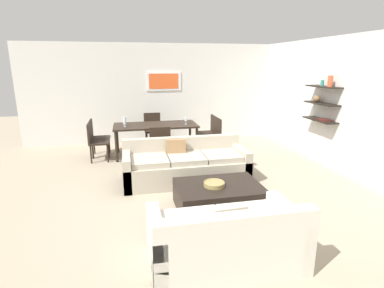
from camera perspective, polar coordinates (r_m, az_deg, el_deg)
The scene contains 17 objects.
ground_plane at distance 5.58m, azimuth 0.72°, elevation -7.97°, with size 18.00×18.00×0.00m, color tan.
back_wall_unit at distance 8.70m, azimuth -2.57°, elevation 9.51°, with size 8.40×0.09×2.70m.
right_wall_shelf_unit at distance 7.04m, azimuth 24.52°, elevation 6.90°, with size 0.34×8.20×2.70m.
sofa_beige at distance 5.76m, azimuth -1.25°, elevation -4.12°, with size 2.30×0.90×0.78m.
loveseat_white at distance 3.51m, azimuth 6.37°, elevation -17.50°, with size 1.66×0.90×0.78m.
coffee_table at distance 4.75m, azimuth 5.00°, elevation -9.77°, with size 1.29×0.91×0.38m.
decorative_bowl at distance 4.61m, azimuth 4.17°, elevation -7.45°, with size 0.32×0.32×0.07m.
dining_table at distance 7.36m, azimuth -6.84°, elevation 3.14°, with size 1.97×0.91×0.75m.
dining_chair_right_far at distance 7.84m, azimuth 3.25°, elevation 2.61°, with size 0.44×0.44×0.88m.
dining_chair_right_near at distance 7.45m, azimuth 4.08°, elevation 1.96°, with size 0.44×0.44×0.88m.
dining_chair_left_near at distance 7.20m, azimuth -17.73°, elevation 0.83°, with size 0.44×0.44×0.88m.
dining_chair_foot at distance 6.56m, azimuth -6.07°, elevation 0.13°, with size 0.44×0.44×0.88m.
dining_chair_left_far at distance 7.60m, azimuth -17.46°, elevation 1.56°, with size 0.44×0.44×0.88m.
dining_chair_head at distance 8.23m, azimuth -7.38°, elevation 3.11°, with size 0.44×0.44×0.88m.
wine_glass_left_near at distance 7.18m, azimuth -12.52°, elevation 4.05°, with size 0.07×0.07×0.16m.
wine_glass_left_far at distance 7.40m, azimuth -12.53°, elevation 4.51°, with size 0.08×0.08×0.18m.
wine_glass_right_near at distance 7.31m, azimuth -1.17°, elevation 4.61°, with size 0.07×0.07×0.16m.
Camera 1 is at (-1.15, -5.01, 2.17)m, focal length 28.45 mm.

